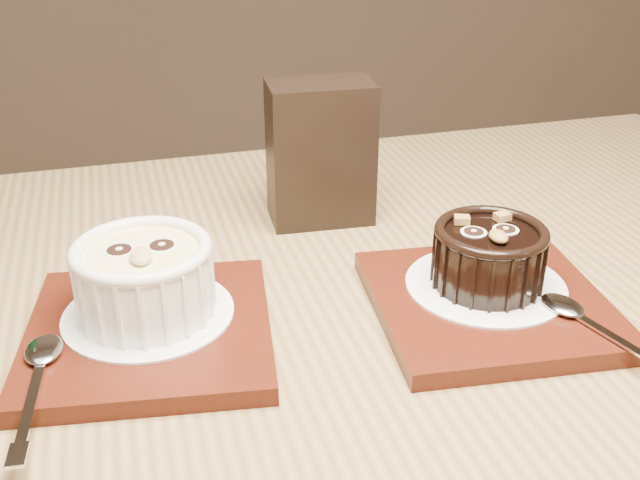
{
  "coord_description": "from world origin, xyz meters",
  "views": [
    {
      "loc": [
        -0.09,
        -0.31,
        1.07
      ],
      "look_at": [
        -0.01,
        0.19,
        0.81
      ],
      "focal_mm": 42.0,
      "sensor_mm": 36.0,
      "label": 1
    }
  ],
  "objects_px": {
    "ramekin_white": "(144,276)",
    "condiment_stand": "(321,153)",
    "table": "(305,416)",
    "tray_left": "(150,332)",
    "tray_right": "(488,303)",
    "ramekin_dark": "(489,254)"
  },
  "relations": [
    {
      "from": "table",
      "to": "tray_right",
      "type": "bearing_deg",
      "value": -1.85
    },
    {
      "from": "ramekin_dark",
      "to": "condiment_stand",
      "type": "distance_m",
      "value": 0.21
    },
    {
      "from": "tray_left",
      "to": "condiment_stand",
      "type": "xyz_separation_m",
      "value": [
        0.16,
        0.19,
        0.06
      ]
    },
    {
      "from": "table",
      "to": "ramekin_dark",
      "type": "relative_size",
      "value": 14.16
    },
    {
      "from": "ramekin_white",
      "to": "condiment_stand",
      "type": "relative_size",
      "value": 0.74
    },
    {
      "from": "table",
      "to": "ramekin_dark",
      "type": "height_order",
      "value": "ramekin_dark"
    },
    {
      "from": "tray_left",
      "to": "tray_right",
      "type": "height_order",
      "value": "same"
    },
    {
      "from": "ramekin_white",
      "to": "tray_right",
      "type": "xyz_separation_m",
      "value": [
        0.27,
        -0.02,
        -0.04
      ]
    },
    {
      "from": "tray_left",
      "to": "ramekin_dark",
      "type": "distance_m",
      "value": 0.27
    },
    {
      "from": "tray_left",
      "to": "ramekin_dark",
      "type": "xyz_separation_m",
      "value": [
        0.27,
        0.01,
        0.04
      ]
    },
    {
      "from": "ramekin_dark",
      "to": "condiment_stand",
      "type": "height_order",
      "value": "condiment_stand"
    },
    {
      "from": "table",
      "to": "condiment_stand",
      "type": "height_order",
      "value": "condiment_stand"
    },
    {
      "from": "tray_right",
      "to": "ramekin_dark",
      "type": "xyz_separation_m",
      "value": [
        0.0,
        0.01,
        0.04
      ]
    },
    {
      "from": "tray_right",
      "to": "ramekin_dark",
      "type": "bearing_deg",
      "value": 80.92
    },
    {
      "from": "ramekin_white",
      "to": "ramekin_dark",
      "type": "distance_m",
      "value": 0.27
    },
    {
      "from": "condiment_stand",
      "to": "tray_right",
      "type": "bearing_deg",
      "value": -62.58
    },
    {
      "from": "tray_right",
      "to": "condiment_stand",
      "type": "xyz_separation_m",
      "value": [
        -0.1,
        0.2,
        0.06
      ]
    },
    {
      "from": "table",
      "to": "ramekin_white",
      "type": "xyz_separation_m",
      "value": [
        -0.12,
        0.01,
        0.14
      ]
    },
    {
      "from": "condiment_stand",
      "to": "tray_left",
      "type": "bearing_deg",
      "value": -130.53
    },
    {
      "from": "tray_right",
      "to": "tray_left",
      "type": "bearing_deg",
      "value": 178.91
    },
    {
      "from": "condiment_stand",
      "to": "table",
      "type": "bearing_deg",
      "value": -103.74
    },
    {
      "from": "table",
      "to": "tray_left",
      "type": "height_order",
      "value": "tray_left"
    }
  ]
}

